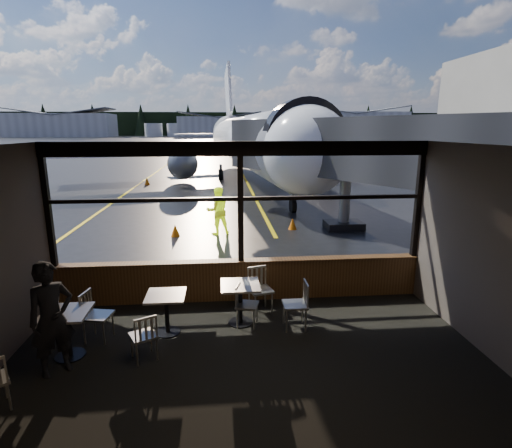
{
  "coord_description": "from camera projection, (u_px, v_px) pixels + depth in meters",
  "views": [
    {
      "loc": [
        -0.43,
        -8.36,
        3.76
      ],
      "look_at": [
        0.42,
        1.0,
        1.5
      ],
      "focal_mm": 28.0,
      "sensor_mm": 36.0,
      "label": 1
    }
  ],
  "objects": [
    {
      "name": "ground_plane",
      "position": [
        220.0,
        141.0,
        125.21
      ],
      "size": [
        520.0,
        520.0,
        0.0
      ],
      "primitive_type": "plane",
      "color": "black",
      "rests_on": "ground"
    },
    {
      "name": "carpet_floor",
      "position": [
        252.0,
        380.0,
        6.1
      ],
      "size": [
        8.0,
        6.0,
        0.01
      ],
      "primitive_type": "cube",
      "color": "black",
      "rests_on": "ground"
    },
    {
      "name": "ceiling",
      "position": [
        252.0,
        148.0,
        5.28
      ],
      "size": [
        8.0,
        6.0,
        0.04
      ],
      "primitive_type": "cube",
      "color": "#38332D",
      "rests_on": "ground"
    },
    {
      "name": "wall_back",
      "position": [
        287.0,
        423.0,
        2.79
      ],
      "size": [
        8.0,
        0.04,
        3.5
      ],
      "primitive_type": "cube",
      "color": "#4C433D",
      "rests_on": "ground"
    },
    {
      "name": "window_sill",
      "position": [
        241.0,
        280.0,
        8.9
      ],
      "size": [
        8.0,
        0.28,
        0.9
      ],
      "primitive_type": "cube",
      "color": "#4B2D16",
      "rests_on": "ground"
    },
    {
      "name": "window_header",
      "position": [
        240.0,
        149.0,
        8.22
      ],
      "size": [
        8.0,
        0.18,
        0.3
      ],
      "primitive_type": "cube",
      "color": "black",
      "rests_on": "ground"
    },
    {
      "name": "mullion_left",
      "position": [
        47.0,
        207.0,
        8.14
      ],
      "size": [
        0.12,
        0.12,
        2.6
      ],
      "primitive_type": "cube",
      "color": "black",
      "rests_on": "ground"
    },
    {
      "name": "mullion_centre",
      "position": [
        240.0,
        203.0,
        8.49
      ],
      "size": [
        0.12,
        0.12,
        2.6
      ],
      "primitive_type": "cube",
      "color": "black",
      "rests_on": "ground"
    },
    {
      "name": "mullion_right",
      "position": [
        418.0,
        200.0,
        8.84
      ],
      "size": [
        0.12,
        0.12,
        2.6
      ],
      "primitive_type": "cube",
      "color": "black",
      "rests_on": "ground"
    },
    {
      "name": "window_transom",
      "position": [
        240.0,
        199.0,
        8.47
      ],
      "size": [
        8.0,
        0.1,
        0.08
      ],
      "primitive_type": "cube",
      "color": "black",
      "rests_on": "ground"
    },
    {
      "name": "airliner",
      "position": [
        252.0,
        107.0,
        28.21
      ],
      "size": [
        31.49,
        36.72,
        10.51
      ],
      "primitive_type": null,
      "rotation": [
        0.0,
        0.0,
        0.09
      ],
      "color": "white",
      "rests_on": "ground_plane"
    },
    {
      "name": "jet_bridge",
      "position": [
        334.0,
        173.0,
        14.13
      ],
      "size": [
        8.34,
        10.19,
        4.45
      ],
      "primitive_type": null,
      "color": "#2B2A2D",
      "rests_on": "ground_plane"
    },
    {
      "name": "cafe_table_near",
      "position": [
        240.0,
        304.0,
        7.8
      ],
      "size": [
        0.75,
        0.75,
        0.82
      ],
      "primitive_type": null,
      "color": "#ADA79F",
      "rests_on": "carpet_floor"
    },
    {
      "name": "cafe_table_mid",
      "position": [
        167.0,
        314.0,
        7.43
      ],
      "size": [
        0.71,
        0.71,
        0.78
      ],
      "primitive_type": null,
      "color": "#9A948E",
      "rests_on": "carpet_floor"
    },
    {
      "name": "cafe_table_left",
      "position": [
        68.0,
        334.0,
        6.65
      ],
      "size": [
        0.75,
        0.75,
        0.82
      ],
      "primitive_type": null,
      "color": "gray",
      "rests_on": "carpet_floor"
    },
    {
      "name": "chair_near_e",
      "position": [
        295.0,
        305.0,
        7.61
      ],
      "size": [
        0.52,
        0.52,
        0.94
      ],
      "primitive_type": null,
      "rotation": [
        0.0,
        0.0,
        1.56
      ],
      "color": "#ABA69B",
      "rests_on": "carpet_floor"
    },
    {
      "name": "chair_near_w",
      "position": [
        247.0,
        305.0,
        7.71
      ],
      "size": [
        0.57,
        0.57,
        0.85
      ],
      "primitive_type": null,
      "rotation": [
        0.0,
        0.0,
        -1.83
      ],
      "color": "#B4B0A3",
      "rests_on": "carpet_floor"
    },
    {
      "name": "chair_near_n",
      "position": [
        260.0,
        291.0,
        8.28
      ],
      "size": [
        0.64,
        0.64,
        0.95
      ],
      "primitive_type": null,
      "rotation": [
        0.0,
        0.0,
        3.42
      ],
      "color": "#BAB6A8",
      "rests_on": "carpet_floor"
    },
    {
      "name": "chair_mid_s",
      "position": [
        143.0,
        336.0,
        6.58
      ],
      "size": [
        0.61,
        0.61,
        0.84
      ],
      "primitive_type": null,
      "rotation": [
        0.0,
        0.0,
        0.46
      ],
      "color": "#B6B0A4",
      "rests_on": "carpet_floor"
    },
    {
      "name": "chair_mid_w",
      "position": [
        98.0,
        316.0,
        7.17
      ],
      "size": [
        0.6,
        0.6,
        0.94
      ],
      "primitive_type": null,
      "rotation": [
        0.0,
        0.0,
        -1.77
      ],
      "color": "#AAA59A",
      "rests_on": "carpet_floor"
    },
    {
      "name": "passenger",
      "position": [
        52.0,
        319.0,
        6.11
      ],
      "size": [
        0.79,
        0.76,
        1.83
      ],
      "primitive_type": "imported",
      "rotation": [
        0.0,
        0.0,
        0.68
      ],
      "color": "black",
      "rests_on": "carpet_floor"
    },
    {
      "name": "ground_crew",
      "position": [
        218.0,
        211.0,
        14.4
      ],
      "size": [
        0.99,
        0.86,
        1.73
      ],
      "primitive_type": "imported",
      "rotation": [
        0.0,
        0.0,
        3.42
      ],
      "color": "#BFF219",
      "rests_on": "ground_plane"
    },
    {
      "name": "cone_nose",
      "position": [
        293.0,
        224.0,
        15.19
      ],
      "size": [
        0.31,
        0.31,
        0.44
      ],
      "primitive_type": "cone",
      "color": "#E35407",
      "rests_on": "ground_plane"
    },
    {
      "name": "cone_wing",
      "position": [
        147.0,
        181.0,
        27.21
      ],
      "size": [
        0.37,
        0.37,
        0.51
      ],
      "primitive_type": "cone",
      "color": "orange",
      "rests_on": "ground_plane"
    },
    {
      "name": "hangar_left",
      "position": [
        60.0,
        124.0,
        175.84
      ],
      "size": [
        45.0,
        18.0,
        11.0
      ],
      "primitive_type": null,
      "color": "silver",
      "rests_on": "ground_plane"
    },
    {
      "name": "hangar_mid",
      "position": [
        220.0,
        126.0,
        186.98
      ],
      "size": [
        38.0,
        15.0,
        10.0
      ],
      "primitive_type": null,
      "color": "silver",
      "rests_on": "ground_plane"
    },
    {
      "name": "hangar_right",
      "position": [
        349.0,
        123.0,
        185.26
      ],
      "size": [
        50.0,
        20.0,
        12.0
      ],
      "primitive_type": null,
      "color": "silver",
      "rests_on": "ground_plane"
    },
    {
      "name": "fuel_tank_a",
      "position": [
        154.0,
        130.0,
        181.89
      ],
      "size": [
        8.0,
        8.0,
        6.0
      ],
      "primitive_type": "cylinder",
      "color": "silver",
      "rests_on": "ground_plane"
    },
    {
      "name": "fuel_tank_b",
      "position": [
        176.0,
        130.0,
        182.77
      ],
      "size": [
        8.0,
        8.0,
        6.0
      ],
      "primitive_type": "cylinder",
      "color": "silver",
      "rests_on": "ground_plane"
    },
    {
      "name": "fuel_tank_c",
      "position": [
        198.0,
        130.0,
        183.66
      ],
      "size": [
        8.0,
        8.0,
        6.0
      ],
      "primitive_type": "cylinder",
      "color": "silver",
      "rests_on": "ground_plane"
    },
    {
      "name": "treeline",
      "position": [
        219.0,
        124.0,
        210.95
      ],
      "size": [
        360.0,
        3.0,
        12.0
      ],
      "primitive_type": "cube",
      "color": "black",
      "rests_on": "ground_plane"
    },
    {
      "name": "cone_extra",
      "position": [
        175.0,
        230.0,
        14.19
      ],
      "size": [
        0.32,
        0.32,
        0.45
      ],
      "primitive_type": "cone",
      "color": "#DB5106",
      "rests_on": "ground_plane"
    }
  ]
}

